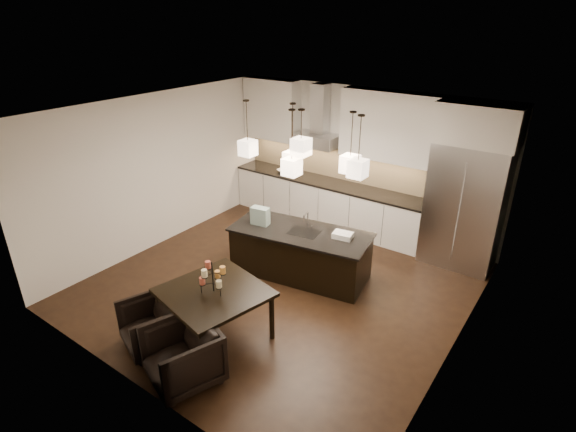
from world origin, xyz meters
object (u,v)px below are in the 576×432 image
Objects in this scene: dining_table at (216,314)px; armchair_right at (183,355)px; refrigerator at (465,206)px; island_body at (300,254)px; armchair_left at (151,325)px.

dining_table is 0.84m from armchair_right.
dining_table is 1.52× the size of armchair_right.
refrigerator is at bearing 88.80° from armchair_right.
island_body is 3.07× the size of armchair_left.
dining_table is (-2.05, -3.92, -0.71)m from refrigerator.
island_body reaches higher than armchair_left.
island_body is 1.98m from dining_table.
refrigerator is at bearing 74.94° from dining_table.
armchair_right is (-1.81, -4.73, -0.71)m from refrigerator.
armchair_left is at bearing -119.87° from refrigerator.
armchair_right is (0.24, -0.81, -0.00)m from dining_table.
island_body reaches higher than dining_table.
dining_table is at bearing -100.28° from island_body.
dining_table is 1.71× the size of armchair_left.
refrigerator is 2.99× the size of armchair_left.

